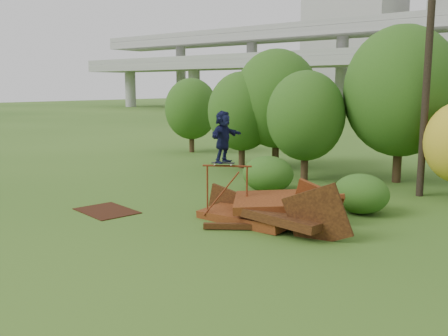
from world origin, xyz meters
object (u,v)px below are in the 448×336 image
Objects in this scene: scrap_pile at (271,211)px; skater at (223,137)px; flat_plate at (107,211)px; utility_pole at (428,61)px.

scrap_pile is 3.45× the size of skater.
flat_plate is 13.29m from utility_pole.
scrap_pile is 2.84m from skater.
flat_plate is (-3.88, -1.70, -2.72)m from skater.
utility_pole is at bearing 50.21° from flat_plate.
scrap_pile is at bearing 22.15° from flat_plate.
flat_plate is 0.21× the size of utility_pole.
scrap_pile is at bearing -77.32° from skater.
utility_pole is at bearing 71.61° from scrap_pile.
scrap_pile is at bearing -108.39° from utility_pole.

